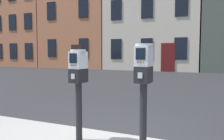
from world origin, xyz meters
TOP-DOWN VIEW (x-y plane):
  - parking_meter_near_kerb at (-0.48, -0.30)m, footprint 0.23×0.26m
  - parking_meter_twin_adjacent at (0.45, -0.30)m, footprint 0.23×0.26m
  - townhouse_cream_stone at (-17.61, 16.55)m, footprint 7.80×5.16m
  - townhouse_green_painted at (-10.31, 17.17)m, footprint 6.60×6.40m

SIDE VIEW (x-z plane):
  - parking_meter_near_kerb at x=-0.48m, z-range 0.38..1.68m
  - parking_meter_twin_adjacent at x=0.45m, z-range 0.40..1.75m
  - townhouse_cream_stone at x=-17.61m, z-range 0.00..11.26m
  - townhouse_green_painted at x=-10.31m, z-range 0.00..13.24m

